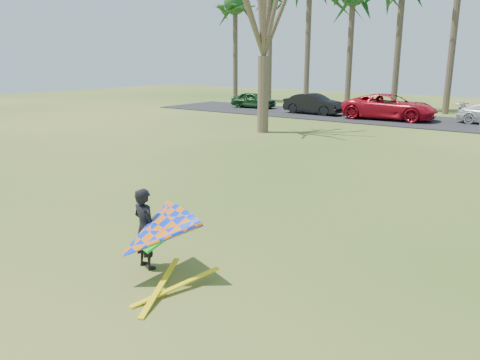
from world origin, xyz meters
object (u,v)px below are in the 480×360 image
Objects in this scene: car_1 at (314,104)px; car_2 at (390,107)px; kite_flyer at (151,235)px; car_0 at (253,100)px; bare_tree_left at (264,3)px.

car_1 is 5.69m from car_2.
kite_flyer is (4.63, -26.08, -0.07)m from car_2.
car_2 is 26.49m from kite_flyer.
bare_tree_left is at bearing -148.09° from car_0.
kite_flyer reaches higher than car_1.
car_0 is at bearing 127.12° from bare_tree_left.
car_0 is at bearing 80.92° from car_2.
bare_tree_left is at bearing 153.95° from car_2.
bare_tree_left is 2.14× the size of car_1.
car_1 is 27.99m from kite_flyer.
car_0 is 6.35m from car_1.
kite_flyer is at bearing -62.68° from bare_tree_left.
car_1 reaches higher than car_0.
bare_tree_left reaches higher than kite_flyer.
bare_tree_left is 11.49m from car_1.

